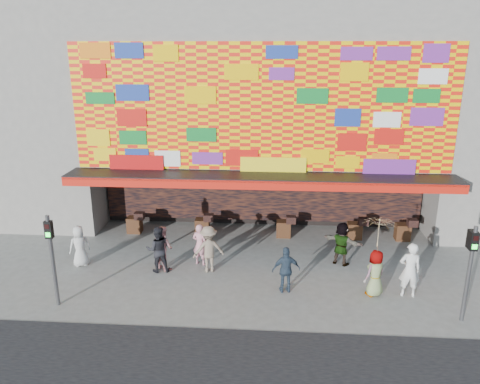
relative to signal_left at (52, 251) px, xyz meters
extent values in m
plane|color=slate|center=(6.20, 1.50, -1.86)|extent=(90.00, 90.00, 0.00)
cube|color=gray|center=(6.20, 9.50, 4.64)|extent=(15.00, 8.00, 7.00)
cube|color=black|center=(6.20, 10.50, -0.36)|extent=(15.00, 6.00, 3.00)
cube|color=gray|center=(-1.10, 6.50, -0.36)|extent=(0.40, 2.00, 3.00)
cube|color=gray|center=(13.50, 6.50, -0.36)|extent=(0.40, 2.00, 3.00)
cube|color=black|center=(6.20, 4.90, 1.14)|extent=(15.20, 1.60, 0.12)
cube|color=red|center=(6.20, 4.12, 0.99)|extent=(15.20, 0.04, 0.35)
cube|color=#F8C400|center=(6.20, 5.46, 3.69)|extent=(14.80, 0.08, 4.90)
cube|color=black|center=(6.20, 7.35, -0.31)|extent=(14.00, 0.25, 2.50)
cylinder|color=#59595B|center=(0.00, 0.00, -0.36)|extent=(0.12, 0.12, 3.00)
cube|color=black|center=(0.00, 0.00, 0.69)|extent=(0.22, 0.18, 0.55)
cube|color=black|center=(0.00, -0.09, 0.82)|extent=(0.14, 0.02, 0.14)
cube|color=#19E533|center=(0.00, -0.09, 0.56)|extent=(0.14, 0.02, 0.14)
cylinder|color=#59595B|center=(12.40, 0.00, -0.36)|extent=(0.12, 0.12, 3.00)
cube|color=black|center=(12.40, 0.00, 0.69)|extent=(0.22, 0.18, 0.55)
cube|color=black|center=(12.40, -0.09, 0.82)|extent=(0.14, 0.02, 0.14)
cube|color=#19E533|center=(12.40, -0.09, 0.56)|extent=(0.14, 0.02, 0.14)
imported|color=beige|center=(-0.36, 2.77, -1.08)|extent=(0.91, 0.83, 1.56)
imported|color=pink|center=(4.05, 3.19, -1.06)|extent=(0.67, 0.54, 1.59)
imported|color=black|center=(2.63, 2.52, -1.00)|extent=(0.96, 0.82, 1.71)
imported|color=gray|center=(4.45, 2.66, -1.00)|extent=(1.27, 0.98, 1.73)
imported|color=#2F3F52|center=(7.19, 1.34, -1.06)|extent=(0.99, 0.55, 1.59)
imported|color=gray|center=(9.29, 3.58, -1.03)|extent=(1.57, 1.19, 1.65)
imported|color=gray|center=(10.07, 1.33, -1.07)|extent=(0.92, 0.85, 1.57)
imported|color=white|center=(11.16, 1.36, -0.93)|extent=(0.69, 0.47, 1.86)
imported|color=#BA787A|center=(2.75, 2.76, -1.04)|extent=(1.01, 0.98, 1.64)
imported|color=beige|center=(10.07, 1.33, 0.33)|extent=(1.42, 1.43, 0.99)
cylinder|color=#4C3326|center=(10.07, 1.33, -0.61)|extent=(0.02, 0.02, 1.00)
camera|label=1|loc=(6.67, -12.63, 5.94)|focal=35.00mm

